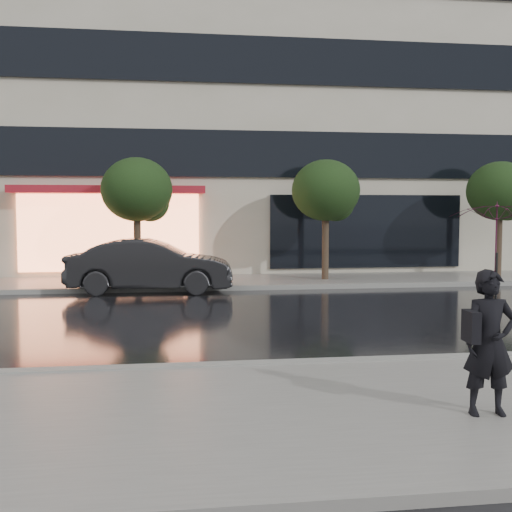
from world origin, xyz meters
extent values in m
plane|color=black|center=(0.00, 0.00, 0.00)|extent=(120.00, 120.00, 0.00)
cube|color=slate|center=(0.00, -3.25, 0.06)|extent=(60.00, 4.50, 0.12)
cube|color=slate|center=(0.00, 10.25, 0.06)|extent=(60.00, 3.50, 0.12)
cube|color=gray|center=(0.00, -1.00, 0.07)|extent=(60.00, 0.25, 0.14)
cube|color=gray|center=(0.00, 8.50, 0.07)|extent=(60.00, 0.25, 0.14)
cube|color=beige|center=(0.00, 18.00, 9.00)|extent=(30.00, 12.00, 18.00)
cube|color=black|center=(0.00, 11.94, 4.30)|extent=(28.00, 0.12, 1.60)
cube|color=black|center=(0.00, 11.94, 7.50)|extent=(28.00, 0.12, 1.60)
cube|color=#FF8C59|center=(-4.00, 11.92, 1.60)|extent=(6.00, 0.10, 2.60)
cube|color=maroon|center=(-4.00, 11.59, 3.05)|extent=(6.40, 0.70, 0.25)
cube|color=black|center=(5.00, 11.94, 1.60)|extent=(7.00, 0.10, 2.60)
cylinder|color=#33261C|center=(-3.00, 10.00, 1.10)|extent=(0.22, 0.22, 2.20)
ellipsoid|color=black|center=(-3.00, 10.00, 3.00)|extent=(2.20, 2.20, 1.98)
sphere|color=black|center=(-2.60, 10.20, 2.60)|extent=(1.20, 1.20, 1.20)
cylinder|color=#33261C|center=(3.00, 10.00, 1.10)|extent=(0.22, 0.22, 2.20)
ellipsoid|color=black|center=(3.00, 10.00, 3.00)|extent=(2.20, 2.20, 1.98)
sphere|color=black|center=(3.40, 10.20, 2.60)|extent=(1.20, 1.20, 1.20)
cylinder|color=#33261C|center=(9.00, 10.00, 1.10)|extent=(0.22, 0.22, 2.20)
ellipsoid|color=black|center=(9.00, 10.00, 3.00)|extent=(2.20, 2.20, 1.98)
sphere|color=black|center=(9.40, 10.20, 2.60)|extent=(1.20, 1.20, 1.20)
imported|color=black|center=(-2.57, 8.30, 0.77)|extent=(4.79, 2.00, 1.54)
imported|color=black|center=(1.37, -3.70, 0.92)|extent=(0.61, 0.43, 1.61)
imported|color=#3A0A22|center=(1.42, -3.71, 2.02)|extent=(1.06, 1.08, 0.91)
cylinder|color=black|center=(1.42, -3.71, 1.51)|extent=(0.02, 0.02, 0.80)
cube|color=black|center=(1.13, -3.74, 1.12)|extent=(0.13, 0.31, 0.34)
camera|label=1|loc=(-2.15, -10.21, 2.38)|focal=45.00mm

